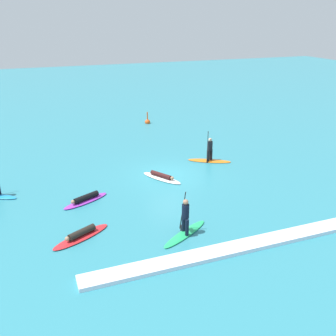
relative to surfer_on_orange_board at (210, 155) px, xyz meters
The scene contains 8 objects.
ground_plane 3.89m from the surfer_on_orange_board, 159.64° to the right, with size 120.00×120.00×0.00m, color teal.
surfer_on_orange_board is the anchor object (origin of this frame).
surfer_on_white_board 4.55m from the surfer_on_orange_board, 157.42° to the right, with size 2.13×2.88×0.38m.
surfer_on_green_board 9.94m from the surfer_on_orange_board, 123.06° to the right, with size 2.95×2.07×2.12m.
surfer_on_purple_board 9.75m from the surfer_on_orange_board, 160.53° to the right, with size 2.80×1.81×0.41m.
surfer_on_red_board 12.14m from the surfer_on_orange_board, 145.51° to the right, with size 3.01×2.03×0.42m.
marker_buoy 11.30m from the surfer_on_orange_board, 94.58° to the left, with size 0.51×0.51×1.21m.
wave_crest 10.90m from the surfer_on_orange_board, 109.40° to the right, with size 14.15×0.90×0.18m, color white.
Camera 1 is at (-8.09, -21.27, 9.56)m, focal length 41.16 mm.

